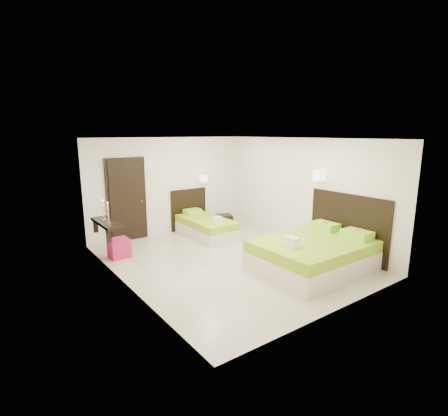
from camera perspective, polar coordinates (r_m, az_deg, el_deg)
floor at (r=7.68m, az=0.72°, el=-8.53°), size 5.50×5.50×0.00m
bed_single at (r=9.42m, az=-3.22°, el=-2.83°), size 1.11×1.86×1.53m
bed_double at (r=7.41m, az=14.73°, el=-6.96°), size 2.29×1.95×1.89m
nightstand at (r=10.08m, az=-0.05°, el=-2.24°), size 0.58×0.55×0.41m
ottoman at (r=8.15m, az=-16.74°, el=-6.28°), size 0.42×0.42×0.42m
door at (r=9.16m, az=-15.58°, el=1.25°), size 1.02×0.15×2.14m
console_shelf at (r=7.92m, az=-18.67°, el=-2.36°), size 0.35×1.20×0.78m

